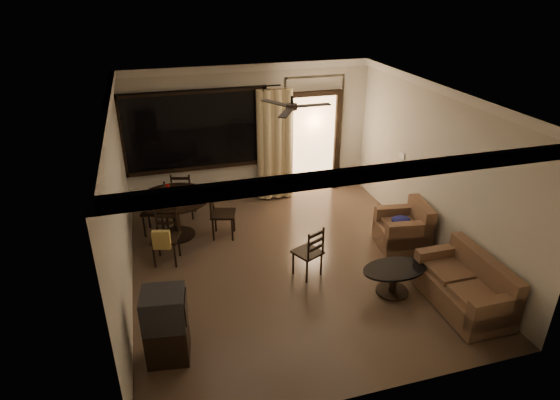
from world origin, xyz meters
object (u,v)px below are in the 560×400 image
object	(u,v)px
dining_table	(175,205)
dining_chair_east	(223,222)
dining_chair_west	(156,219)
armchair	(405,229)
dining_chair_north	(185,203)
coffee_table	(394,276)
dining_chair_south	(166,246)
sofa	(467,288)
side_chair	(308,261)
tv_cabinet	(166,326)

from	to	relation	value
dining_table	dining_chair_east	world-z (taller)	dining_table
dining_table	dining_chair_west	distance (m)	0.54
dining_chair_west	armchair	size ratio (longest dim) A/B	1.05
dining_chair_north	coffee_table	xyz separation A→B (m)	(2.74, -3.37, 0.01)
dining_chair_west	coffee_table	world-z (taller)	dining_chair_west
dining_chair_south	coffee_table	xyz separation A→B (m)	(3.19, -1.79, -0.02)
sofa	side_chair	world-z (taller)	side_chair
dining_table	dining_chair_north	bearing A→B (deg)	74.13
armchair	side_chair	distance (m)	1.94
dining_chair_east	armchair	distance (m)	3.23
dining_table	dining_chair_south	bearing A→B (deg)	-106.07
coffee_table	dining_chair_east	bearing A→B (deg)	132.09
dining_chair_east	dining_chair_south	bearing A→B (deg)	135.70
dining_table	coffee_table	world-z (taller)	dining_table
dining_chair_east	armchair	size ratio (longest dim) A/B	1.05
dining_table	dining_chair_south	distance (m)	0.91
dining_table	dining_chair_south	xyz separation A→B (m)	(-0.24, -0.82, -0.32)
dining_chair_east	sofa	xyz separation A→B (m)	(2.99, -2.95, 0.03)
dining_chair_east	armchair	world-z (taller)	dining_chair_east
dining_chair_east	coffee_table	bearing A→B (deg)	-121.94
dining_chair_east	dining_chair_south	world-z (taller)	same
dining_chair_east	sofa	size ratio (longest dim) A/B	0.66
dining_chair_north	sofa	size ratio (longest dim) A/B	0.66
dining_chair_south	armchair	distance (m)	4.07
dining_chair_east	tv_cabinet	distance (m)	3.03
dining_chair_south	armchair	size ratio (longest dim) A/B	1.05
dining_table	tv_cabinet	world-z (taller)	dining_table
side_chair	dining_chair_north	bearing A→B (deg)	-82.10
side_chair	dining_table	bearing A→B (deg)	-69.08
dining_chair_west	dining_chair_east	bearing A→B (deg)	84.22
coffee_table	side_chair	distance (m)	1.33
dining_table	tv_cabinet	size ratio (longest dim) A/B	1.29
dining_chair_west	side_chair	distance (m)	3.03
dining_chair_south	side_chair	distance (m)	2.34
dining_chair_south	coffee_table	size ratio (longest dim) A/B	0.96
sofa	dining_chair_south	bearing A→B (deg)	149.92
tv_cabinet	sofa	bearing A→B (deg)	5.89
dining_chair_west	sofa	distance (m)	5.36
dining_chair_south	sofa	xyz separation A→B (m)	(4.03, -2.35, 0.00)
dining_chair_south	armchair	xyz separation A→B (m)	(4.02, -0.64, 0.03)
dining_chair_south	dining_chair_west	bearing A→B (deg)	112.12
dining_chair_east	side_chair	xyz separation A→B (m)	(1.07, -1.59, -0.02)
sofa	armchair	xyz separation A→B (m)	(-0.01, 1.71, 0.02)
tv_cabinet	dining_chair_west	bearing A→B (deg)	97.83
dining_chair_west	side_chair	bearing A→B (deg)	63.29
dining_chair_south	tv_cabinet	bearing A→B (deg)	-77.25
dining_table	side_chair	size ratio (longest dim) A/B	1.44
dining_chair_north	armchair	bearing A→B (deg)	164.12
dining_chair_east	side_chair	size ratio (longest dim) A/B	1.09
dining_chair_north	sofa	distance (m)	5.32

